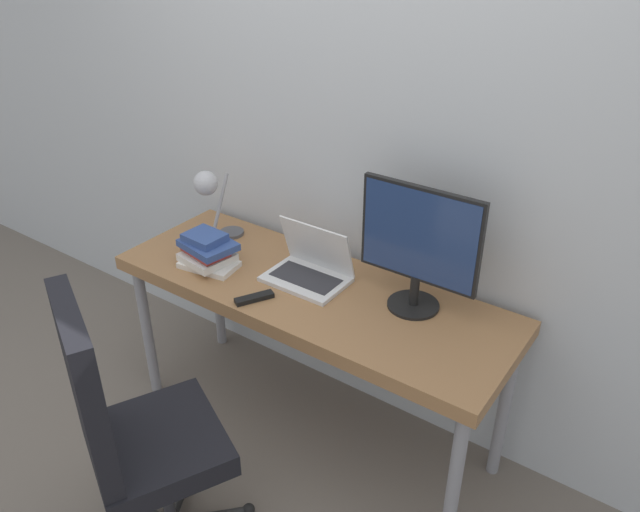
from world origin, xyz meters
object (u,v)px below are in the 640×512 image
Objects in this scene: laptop at (309,268)px; office_chair at (127,425)px; monitor at (419,243)px; book_stack at (207,251)px; desk_lamp at (210,192)px.

office_chair is at bearing -98.61° from laptop.
monitor is 1.88× the size of book_stack.
desk_lamp is at bearing 125.57° from book_stack.
monitor is 1.21m from office_chair.
laptop reaches higher than book_stack.
desk_lamp reaches higher than book_stack.
book_stack is at bearing 111.79° from office_chair.
office_chair is 4.11× the size of book_stack.
office_chair reaches higher than laptop.
book_stack is (-0.29, 0.72, 0.26)m from office_chair.
monitor is 0.92m from book_stack.
book_stack is at bearing -164.93° from monitor.
monitor is (0.45, 0.07, 0.23)m from laptop.
monitor reaches higher than desk_lamp.
office_chair is at bearing -65.41° from desk_lamp.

